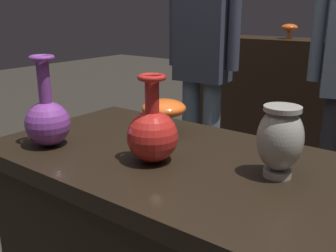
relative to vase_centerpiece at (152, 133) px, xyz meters
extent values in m
cube|color=black|center=(0.05, 0.07, -0.11)|extent=(1.20, 0.64, 0.05)
sphere|color=red|center=(0.00, 0.00, -0.01)|extent=(0.15, 0.15, 0.15)
cylinder|color=red|center=(0.00, 0.00, 0.10)|extent=(0.04, 0.04, 0.11)
torus|color=red|center=(0.00, 0.00, 0.16)|extent=(0.08, 0.08, 0.02)
cylinder|color=#E55B1E|center=(-0.13, 0.22, -0.08)|extent=(0.05, 0.05, 0.01)
cylinder|color=#E55B1E|center=(-0.13, 0.22, -0.05)|extent=(0.02, 0.02, 0.05)
ellipsoid|color=#E55B1E|center=(-0.13, 0.22, 0.01)|extent=(0.15, 0.15, 0.06)
cylinder|color=gray|center=(0.32, 0.11, -0.07)|extent=(0.07, 0.07, 0.02)
ellipsoid|color=gray|center=(0.32, 0.11, 0.02)|extent=(0.12, 0.12, 0.17)
cylinder|color=gray|center=(0.32, 0.11, 0.10)|extent=(0.09, 0.09, 0.01)
sphere|color=#7A388E|center=(-0.35, -0.09, -0.01)|extent=(0.14, 0.14, 0.14)
cylinder|color=#7A388E|center=(-0.35, -0.09, 0.12)|extent=(0.04, 0.04, 0.15)
torus|color=#7A388E|center=(-0.35, -0.09, 0.19)|extent=(0.08, 0.08, 0.02)
cone|color=silver|center=(-0.99, 2.30, 0.12)|extent=(0.09, 0.09, 0.02)
cylinder|color=silver|center=(-0.99, 2.30, 0.25)|extent=(0.07, 0.07, 0.26)
cylinder|color=#E55B1E|center=(-0.47, 2.26, 0.11)|extent=(0.05, 0.05, 0.01)
cylinder|color=#E55B1E|center=(-0.47, 2.26, 0.14)|extent=(0.02, 0.02, 0.05)
ellipsoid|color=#E55B1E|center=(-0.47, 2.26, 0.19)|extent=(0.13, 0.13, 0.06)
cylinder|color=slate|center=(-0.52, 1.20, -0.49)|extent=(0.11, 0.11, 0.80)
cylinder|color=slate|center=(-0.67, 1.19, -0.49)|extent=(0.11, 0.11, 0.80)
cube|color=#333847|center=(-0.59, 1.20, 0.23)|extent=(0.33, 0.19, 0.63)
cylinder|color=#333847|center=(-0.39, 1.20, 0.26)|extent=(0.07, 0.07, 0.54)
cylinder|color=#333847|center=(-0.79, 1.19, 0.26)|extent=(0.07, 0.07, 0.54)
cylinder|color=#232328|center=(0.14, 1.41, -0.50)|extent=(0.11, 0.11, 0.76)
cylinder|color=slate|center=(0.02, 1.38, 0.21)|extent=(0.07, 0.07, 0.51)
camera|label=1|loc=(0.65, -0.79, 0.33)|focal=41.29mm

